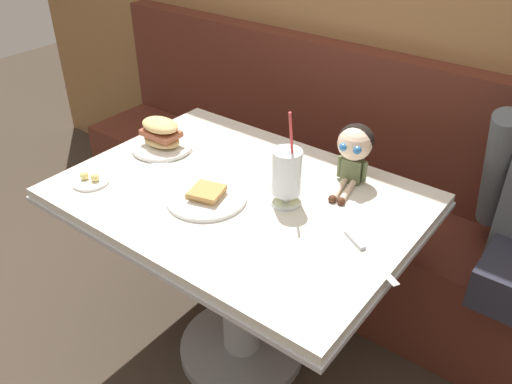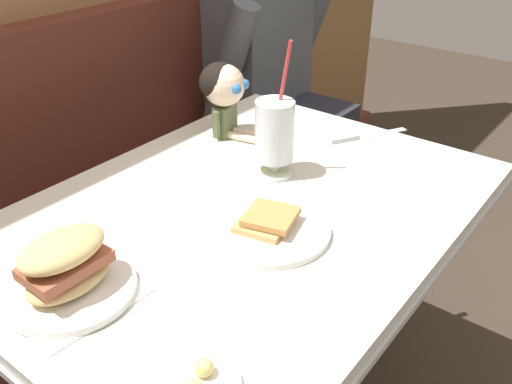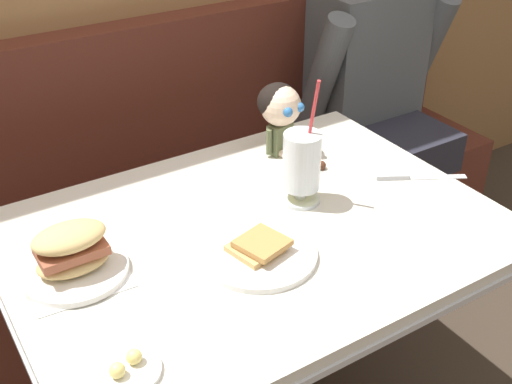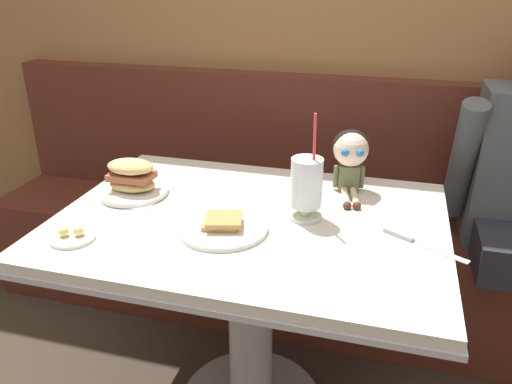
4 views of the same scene
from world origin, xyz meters
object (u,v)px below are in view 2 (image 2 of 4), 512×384
(seated_doll, at_px, (224,89))
(diner_patron, at_px, (267,60))
(milkshake_glass, at_px, (274,135))
(sandwich_plate, at_px, (67,272))
(butter_knife, at_px, (356,137))
(toast_plate, at_px, (267,227))

(seated_doll, bearing_deg, diner_patron, 27.26)
(milkshake_glass, bearing_deg, seated_doll, 67.42)
(sandwich_plate, relative_size, butter_knife, 1.03)
(milkshake_glass, distance_m, sandwich_plate, 0.56)
(sandwich_plate, bearing_deg, diner_patron, 22.70)
(milkshake_glass, height_order, sandwich_plate, milkshake_glass)
(diner_patron, bearing_deg, milkshake_glass, -142.16)
(milkshake_glass, relative_size, butter_knife, 1.47)
(milkshake_glass, xyz_separation_m, seated_doll, (0.10, 0.23, 0.03))
(seated_doll, distance_m, diner_patron, 0.69)
(toast_plate, xyz_separation_m, seated_doll, (0.30, 0.37, 0.12))
(seated_doll, bearing_deg, butter_knife, -56.30)
(toast_plate, distance_m, seated_doll, 0.49)
(milkshake_glass, bearing_deg, sandwich_plate, 178.11)
(sandwich_plate, height_order, diner_patron, diner_patron)
(milkshake_glass, height_order, butter_knife, milkshake_glass)
(seated_doll, height_order, diner_patron, diner_patron)
(toast_plate, height_order, seated_doll, seated_doll)
(toast_plate, height_order, milkshake_glass, milkshake_glass)
(milkshake_glass, relative_size, seated_doll, 1.39)
(milkshake_glass, relative_size, diner_patron, 0.39)
(sandwich_plate, bearing_deg, seated_doll, 18.20)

